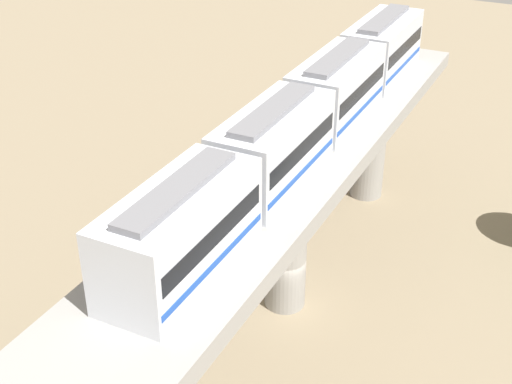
% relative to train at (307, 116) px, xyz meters
% --- Properties ---
extents(ground_plane, '(120.00, 120.00, 0.00)m').
position_rel_train_xyz_m(ground_plane, '(0.00, -1.97, -8.81)').
color(ground_plane, '#84755B').
extents(viaduct, '(5.20, 35.80, 7.28)m').
position_rel_train_xyz_m(viaduct, '(0.00, -1.97, -3.10)').
color(viaduct, '#999691').
rests_on(viaduct, ground).
extents(train, '(2.64, 27.45, 3.24)m').
position_rel_train_xyz_m(train, '(0.00, 0.00, 0.00)').
color(train, silver).
rests_on(train, viaduct).
extents(parked_car_black, '(2.52, 4.45, 1.76)m').
position_rel_train_xyz_m(parked_car_black, '(-6.01, -10.71, -8.07)').
color(parked_car_black, black).
rests_on(parked_car_black, ground).
extents(parked_car_blue, '(2.56, 4.46, 1.76)m').
position_rel_train_xyz_m(parked_car_blue, '(-5.76, 8.61, -8.07)').
color(parked_car_blue, '#284CB7').
rests_on(parked_car_blue, ground).
extents(parked_car_red, '(1.99, 4.28, 1.76)m').
position_rel_train_xyz_m(parked_car_red, '(-5.78, 2.91, -8.07)').
color(parked_car_red, red).
rests_on(parked_car_red, ground).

